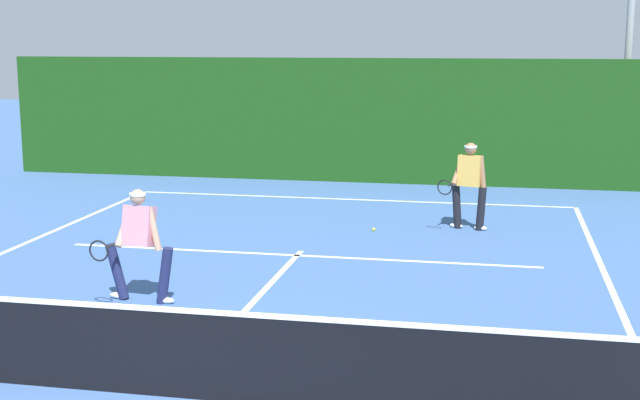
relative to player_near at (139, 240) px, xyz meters
name	(u,v)px	position (x,y,z in m)	size (l,w,h in m)	color
ground_plane	(165,396)	(1.56, -3.09, -0.87)	(80.00, 80.00, 0.00)	#3D609A
court_line_baseline_far	(350,199)	(1.56, 8.37, -0.87)	(9.98, 0.10, 0.01)	white
court_line_service	(297,255)	(1.56, 3.00, -0.87)	(8.14, 0.10, 0.01)	white
court_line_centre	(250,305)	(1.56, 0.11, -0.87)	(0.10, 6.40, 0.01)	white
tennis_net	(163,351)	(1.56, -3.09, -0.38)	(10.94, 0.09, 1.11)	#1E4723
player_near	(139,240)	(0.00, 0.00, 0.00)	(1.06, 0.84, 1.60)	#1E234C
player_far	(469,182)	(4.33, 5.69, 0.05)	(0.96, 0.88, 1.68)	black
tennis_ball	(374,229)	(2.57, 5.16, -0.84)	(0.07, 0.07, 0.07)	#D1E033
back_fence_windscreen	(366,121)	(1.56, 10.82, 0.70)	(19.09, 0.12, 3.14)	#174412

